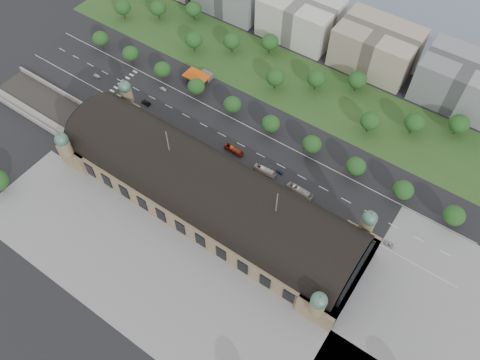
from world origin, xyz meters
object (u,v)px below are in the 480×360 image
Objects in this scene: traffic_car_0 at (97,76)px; petrol_station at (202,76)px; traffic_car_1 at (163,89)px; traffic_car_6 at (389,244)px; parked_car_6 at (203,155)px; parked_car_1 at (121,109)px; bus_west at (234,150)px; bus_mid at (265,171)px; parked_car_3 at (161,132)px; parked_car_2 at (143,122)px; parked_car_4 at (146,123)px; parked_car_5 at (205,150)px; traffic_car_2 at (146,103)px; bus_east at (300,191)px; traffic_car_4 at (279,172)px; parked_car_0 at (117,104)px.

petrol_station is at bearing 123.46° from traffic_car_0.
petrol_station is 3.41× the size of traffic_car_1.
traffic_car_6 is 1.01× the size of parked_car_6.
parked_car_6 is (56.30, 0.00, -0.11)m from parked_car_1.
traffic_car_1 is at bearing 110.53° from traffic_car_0.
bus_mid is (20.00, -2.02, 0.09)m from bus_west.
petrol_station is at bearing 166.40° from parked_car_3.
parked_car_2 is 52.24m from bus_west.
parked_car_4 is (18.08, 0.00, -0.02)m from parked_car_1.
petrol_station reaches higher than parked_car_5.
traffic_car_1 is 0.71× the size of traffic_car_2.
parked_car_4 is at bearing -112.52° from parked_car_5.
traffic_car_2 is at bearing -127.74° from parked_car_5.
bus_east is at bearing -92.75° from bus_west.
traffic_car_4 is 39.08m from parked_car_6.
parked_car_5 is at bearing 97.20° from bus_east.
bus_east is (91.23, 7.87, 1.18)m from parked_car_2.
parked_car_2 is (46.03, -11.90, -0.10)m from traffic_car_0.
parked_car_0 is at bearing -76.52° from traffic_car_4.
parked_car_1 is 54.83m from parked_car_5.
traffic_car_1 is 0.91× the size of parked_car_4.
parked_car_3 is 0.42× the size of bus_mid.
traffic_car_2 is at bearing -112.76° from petrol_station.
parked_car_3 is at bearing 64.21° from traffic_car_2.
traffic_car_2 reaches higher than parked_car_5.
traffic_car_1 reaches higher than traffic_car_4.
bus_mid reaches higher than traffic_car_0.
parked_car_5 is at bearing 65.32° from parked_car_1.
bus_west is at bearing 107.26° from parked_car_6.
bus_west is (45.59, -33.28, -1.45)m from petrol_station.
petrol_station reaches higher than parked_car_3.
traffic_car_0 is 84.93m from parked_car_5.
parked_car_0 is 0.86× the size of parked_car_1.
traffic_car_1 is 0.90× the size of parked_car_6.
traffic_car_0 is at bearing -86.98° from traffic_car_2.
parked_car_2 is at bearing -117.70° from parked_car_6.
bus_west is at bearing 64.18° from parked_car_2.
bus_west is (58.79, -14.26, 0.83)m from traffic_car_1.
traffic_car_4 is 0.85× the size of parked_car_6.
traffic_car_6 is 97.65m from parked_car_6.
parked_car_0 reaches higher than parked_car_6.
traffic_car_6 is 1.00× the size of parked_car_2.
parked_car_4 is (47.86, -11.90, -0.01)m from traffic_car_0.
bus_mid reaches higher than parked_car_3.
bus_west reaches higher than traffic_car_2.
bus_east is at bearing 89.62° from traffic_car_0.
parked_car_3 is (28.62, 0.00, 0.04)m from parked_car_1.
bus_west reaches higher than parked_car_1.
traffic_car_0 is 32.07m from parked_car_1.
bus_mid reaches higher than traffic_car_1.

